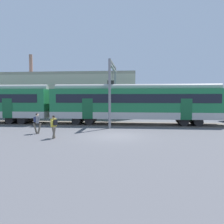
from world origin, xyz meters
The scene contains 7 objects.
ground_plane centered at (0.00, 0.00, 0.00)m, with size 160.00×160.00×0.00m, color #515156.
track_bed centered at (-9.34, 7.10, 0.01)m, with size 80.00×4.40×0.01m, color #605951.
commuter_train centered at (-6.86, 7.10, 2.25)m, with size 38.05×3.07×4.73m.
pedestrian_grey centered at (-6.34, 0.38, 0.99)m, with size 0.71×0.51×1.67m.
pedestrian_yellow centered at (-4.26, -1.40, 0.99)m, with size 0.56×0.66×1.67m.
catenary_gantry centered at (-0.82, 7.10, 4.31)m, with size 0.24×6.64×6.53m.
background_building centered at (-8.00, 15.02, 3.21)m, with size 19.29×5.00×9.20m.
Camera 1 is at (1.39, -16.43, 3.00)m, focal length 35.00 mm.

